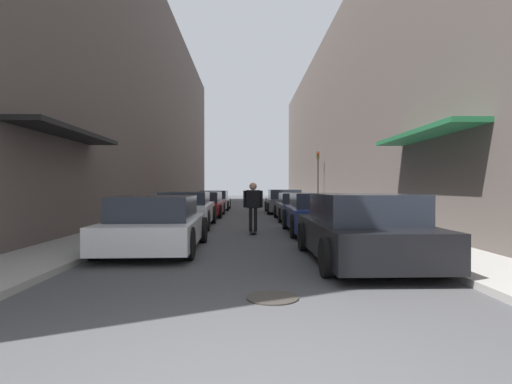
% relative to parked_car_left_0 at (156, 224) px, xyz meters
% --- Properties ---
extents(ground, '(99.89, 99.89, 0.00)m').
position_rel_parked_car_left_0_xyz_m(ground, '(2.17, 11.33, -0.62)').
color(ground, '#424244').
extents(curb_strip_left, '(1.80, 45.40, 0.12)m').
position_rel_parked_car_left_0_xyz_m(curb_strip_left, '(-2.00, 15.87, -0.56)').
color(curb_strip_left, gray).
rests_on(curb_strip_left, ground).
extents(curb_strip_right, '(1.80, 45.40, 0.12)m').
position_rel_parked_car_left_0_xyz_m(curb_strip_right, '(6.35, 15.87, -0.56)').
color(curb_strip_right, gray).
rests_on(curb_strip_right, ground).
extents(building_row_left, '(4.90, 45.40, 13.36)m').
position_rel_parked_car_left_0_xyz_m(building_row_left, '(-4.90, 15.86, 6.06)').
color(building_row_left, '#564C47').
rests_on(building_row_left, ground).
extents(building_row_right, '(4.90, 45.40, 11.40)m').
position_rel_parked_car_left_0_xyz_m(building_row_right, '(9.25, 15.86, 5.08)').
color(building_row_right, '#564C47').
rests_on(building_row_right, ground).
extents(parked_car_left_0, '(2.09, 4.27, 1.28)m').
position_rel_parked_car_left_0_xyz_m(parked_car_left_0, '(0.00, 0.00, 0.00)').
color(parked_car_left_0, silver).
rests_on(parked_car_left_0, ground).
extents(parked_car_left_1, '(1.98, 4.65, 1.32)m').
position_rel_parked_car_left_0_xyz_m(parked_car_left_1, '(-0.12, 5.47, 0.03)').
color(parked_car_left_1, silver).
rests_on(parked_car_left_1, ground).
extents(parked_car_left_2, '(1.86, 4.64, 1.25)m').
position_rel_parked_car_left_0_xyz_m(parked_car_left_2, '(0.02, 11.02, -0.01)').
color(parked_car_left_2, maroon).
rests_on(parked_car_left_2, ground).
extents(parked_car_left_3, '(2.05, 4.33, 1.27)m').
position_rel_parked_car_left_0_xyz_m(parked_car_left_3, '(0.01, 16.94, -0.01)').
color(parked_car_left_3, silver).
rests_on(parked_car_left_3, ground).
extents(parked_car_right_0, '(2.08, 4.45, 1.36)m').
position_rel_parked_car_left_0_xyz_m(parked_car_right_0, '(4.40, -1.56, 0.03)').
color(parked_car_right_0, black).
rests_on(parked_car_right_0, ground).
extents(parked_car_right_1, '(2.00, 4.15, 1.30)m').
position_rel_parked_car_left_0_xyz_m(parked_car_right_1, '(4.42, 3.38, 0.02)').
color(parked_car_right_1, navy).
rests_on(parked_car_right_1, ground).
extents(parked_car_right_2, '(1.97, 4.42, 1.23)m').
position_rel_parked_car_left_0_xyz_m(parked_car_right_2, '(4.47, 8.68, -0.02)').
color(parked_car_right_2, '#515459').
rests_on(parked_car_right_2, ground).
extents(parked_car_right_3, '(2.09, 4.45, 1.35)m').
position_rel_parked_car_left_0_xyz_m(parked_car_right_3, '(4.31, 13.80, 0.02)').
color(parked_car_right_3, '#515459').
rests_on(parked_car_right_3, ground).
extents(skateboarder, '(0.63, 0.78, 1.64)m').
position_rel_parked_car_left_0_xyz_m(skateboarder, '(2.34, 3.35, 0.39)').
color(skateboarder, black).
rests_on(skateboarder, ground).
extents(manhole_cover, '(0.70, 0.70, 0.02)m').
position_rel_parked_car_left_0_xyz_m(manhole_cover, '(2.47, -4.10, -0.61)').
color(manhole_cover, '#332D28').
rests_on(manhole_cover, ground).
extents(traffic_light, '(0.16, 0.22, 3.68)m').
position_rel_parked_car_left_0_xyz_m(traffic_light, '(6.79, 16.48, 1.76)').
color(traffic_light, '#2D2D2D').
rests_on(traffic_light, curb_strip_right).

